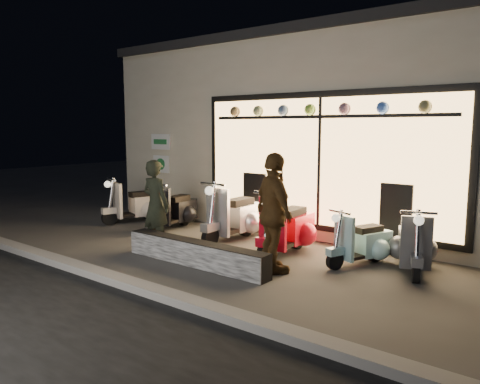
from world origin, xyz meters
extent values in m
plane|color=#383533|center=(0.00, 0.00, 0.00)|extent=(40.00, 40.00, 0.00)
cube|color=slate|center=(0.00, -2.00, 0.06)|extent=(40.00, 0.25, 0.12)
cube|color=beige|center=(0.00, 5.00, 2.00)|extent=(10.00, 6.00, 4.00)
cube|color=black|center=(0.00, 5.00, 4.10)|extent=(10.20, 6.20, 0.20)
cube|color=black|center=(0.80, 1.98, 1.55)|extent=(5.45, 0.06, 2.65)
cube|color=#FFBF6B|center=(0.80, 1.94, 1.55)|extent=(5.20, 0.04, 2.40)
cube|color=black|center=(0.80, 1.90, 2.40)|extent=(4.90, 0.06, 0.06)
cube|color=white|center=(-3.60, 1.96, 1.85)|extent=(0.65, 0.04, 0.38)
cube|color=white|center=(-3.60, 1.96, 1.30)|extent=(0.55, 0.04, 0.42)
cube|color=black|center=(-0.01, -0.65, 0.20)|extent=(2.78, 0.28, 0.40)
cylinder|color=black|center=(-0.60, 0.37, 0.19)|extent=(0.12, 0.38, 0.38)
cylinder|color=black|center=(-0.62, 1.48, 0.19)|extent=(0.14, 0.38, 0.38)
cube|color=#B5B5BA|center=(-0.60, 0.61, 0.62)|extent=(0.51, 0.09, 0.91)
cube|color=#B5B5BA|center=(-0.61, 1.37, 0.42)|extent=(0.48, 0.78, 0.51)
cube|color=black|center=(-0.61, 1.26, 0.73)|extent=(0.32, 0.63, 0.13)
sphere|color=#FFF2CC|center=(-0.60, 0.36, 1.05)|extent=(0.17, 0.17, 0.17)
cylinder|color=black|center=(0.80, 0.16, 0.18)|extent=(0.13, 0.37, 0.37)
cylinder|color=black|center=(0.74, 1.24, 0.18)|extent=(0.15, 0.38, 0.37)
cube|color=red|center=(0.78, 0.38, 0.61)|extent=(0.50, 0.10, 0.89)
cube|color=red|center=(0.74, 1.13, 0.41)|extent=(0.50, 0.78, 0.50)
cube|color=black|center=(0.75, 1.02, 0.72)|extent=(0.34, 0.62, 0.13)
sphere|color=#FFF2CC|center=(0.80, 0.15, 1.03)|extent=(0.17, 0.17, 0.16)
cylinder|color=black|center=(-2.22, 0.48, 0.17)|extent=(0.14, 0.34, 0.33)
cylinder|color=black|center=(-2.35, 1.45, 0.17)|extent=(0.16, 0.34, 0.33)
cube|color=black|center=(-2.24, 0.69, 0.55)|extent=(0.45, 0.13, 0.80)
cube|color=black|center=(-2.33, 1.35, 0.37)|extent=(0.50, 0.73, 0.45)
cube|color=black|center=(-2.32, 1.26, 0.64)|extent=(0.34, 0.58, 0.12)
sphere|color=#FFF2CC|center=(-2.22, 0.47, 0.93)|extent=(0.16, 0.16, 0.15)
cylinder|color=black|center=(-3.69, 0.42, 0.17)|extent=(0.20, 0.35, 0.34)
cylinder|color=black|center=(-3.38, 1.36, 0.17)|extent=(0.22, 0.36, 0.34)
cube|color=beige|center=(-3.63, 0.62, 0.55)|extent=(0.45, 0.21, 0.81)
cube|color=beige|center=(-3.41, 1.27, 0.38)|extent=(0.61, 0.79, 0.45)
cube|color=black|center=(-3.44, 1.17, 0.65)|extent=(0.43, 0.61, 0.12)
sphere|color=#FFF2CC|center=(-3.69, 0.41, 0.94)|extent=(0.19, 0.19, 0.15)
cylinder|color=black|center=(1.87, 0.51, 0.15)|extent=(0.19, 0.31, 0.29)
cylinder|color=black|center=(2.18, 1.32, 0.15)|extent=(0.20, 0.31, 0.29)
cube|color=#8BBDC5|center=(1.93, 0.68, 0.49)|extent=(0.39, 0.20, 0.71)
cube|color=#8BBDC5|center=(2.15, 1.24, 0.33)|extent=(0.56, 0.70, 0.40)
cube|color=black|center=(2.12, 1.16, 0.57)|extent=(0.40, 0.54, 0.10)
sphere|color=#FFF2CC|center=(1.86, 0.50, 0.82)|extent=(0.17, 0.17, 0.13)
cylinder|color=black|center=(3.06, 0.65, 0.16)|extent=(0.21, 0.34, 0.33)
cylinder|color=black|center=(2.71, 1.55, 0.16)|extent=(0.23, 0.35, 0.33)
cube|color=#5A5D62|center=(2.99, 0.84, 0.54)|extent=(0.43, 0.23, 0.79)
cube|color=#5A5D62|center=(2.74, 1.46, 0.36)|extent=(0.62, 0.77, 0.44)
cube|color=black|center=(2.78, 1.37, 0.63)|extent=(0.45, 0.60, 0.12)
sphere|color=#FFF2CC|center=(3.07, 0.65, 0.91)|extent=(0.19, 0.19, 0.14)
imported|color=black|center=(-1.27, -0.34, 0.82)|extent=(0.60, 0.39, 1.63)
imported|color=brown|center=(1.18, -0.17, 0.92)|extent=(1.15, 0.95, 1.83)
camera|label=1|loc=(5.03, -5.96, 2.21)|focal=35.00mm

